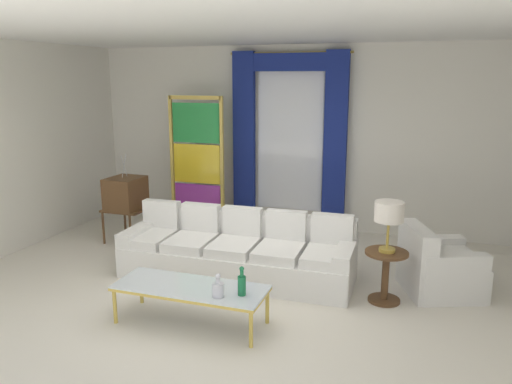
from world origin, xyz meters
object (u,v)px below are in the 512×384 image
Objects in this scene: bottle_blue_decanter at (218,289)px; vintage_tv at (126,195)px; couch_white_long at (239,253)px; table_lamp_brass at (389,214)px; stained_glass_divider at (197,166)px; armchair_white at (437,269)px; coffee_table at (191,289)px; bottle_crystal_tall at (242,284)px; round_side_table at (386,272)px; peacock_figurine at (218,224)px.

bottle_blue_decanter is 0.17× the size of vintage_tv.
bottle_blue_decanter is at bearing -76.47° from couch_white_long.
stained_glass_divider is at bearing 149.39° from table_lamp_brass.
armchair_white is (2.39, 0.27, -0.02)m from couch_white_long.
coffee_table is 5.29× the size of bottle_crystal_tall.
coffee_table is 3.43m from stained_glass_divider.
round_side_table is (1.47, 1.32, -0.14)m from bottle_blue_decanter.
stained_glass_divider is 3.80m from round_side_table.
vintage_tv is (-2.14, 2.14, 0.35)m from coffee_table.
vintage_tv is at bearing 141.30° from bottle_crystal_tall.
couch_white_long is at bearing -19.98° from vintage_tv.
peacock_figurine is (-1.43, 2.76, -0.31)m from bottle_crystal_tall.
couch_white_long is at bearing 174.22° from round_side_table.
round_side_table is 0.67m from table_lamp_brass.
bottle_blue_decanter is 0.39× the size of peacock_figurine.
table_lamp_brass reaches higher than bottle_crystal_tall.
round_side_table is at bearing 32.53° from coffee_table.
stained_glass_divider reaches higher than bottle_blue_decanter.
armchair_white is 1.85× the size of table_lamp_brass.
vintage_tv is at bearing 160.02° from couch_white_long.
bottle_blue_decanter is (0.37, -0.14, 0.12)m from coffee_table.
peacock_figurine is at bearing 24.65° from vintage_tv.
armchair_white reaches higher than coffee_table.
bottle_crystal_tall is (0.57, -0.03, 0.15)m from coffee_table.
coffee_table is 1.48× the size of armchair_white.
round_side_table is (-0.55, -0.46, 0.07)m from armchair_white.
vintage_tv is (-2.15, 0.78, 0.42)m from couch_white_long.
peacock_figurine is 3.12m from round_side_table.
bottle_blue_decanter reaches higher than round_side_table.
table_lamp_brass is at bearing -30.61° from stained_glass_divider.
coffee_table is 2.87m from peacock_figurine.
bottle_blue_decanter is 0.40× the size of round_side_table.
bottle_crystal_tall is at bearing -62.59° from peacock_figurine.
armchair_white is (4.53, -0.51, -0.44)m from vintage_tv.
bottle_blue_decanter is (0.36, -1.50, 0.19)m from couch_white_long.
bottle_blue_decanter reaches higher than coffee_table.
vintage_tv is 1.50m from peacock_figurine.
bottle_crystal_tall is 3.70m from stained_glass_divider.
bottle_crystal_tall reaches higher than coffee_table.
couch_white_long reaches higher than armchair_white.
armchair_white is at bearing -6.39° from vintage_tv.
vintage_tv reaches higher than armchair_white.
peacock_figurine reaches higher than coffee_table.
couch_white_long is 2.19× the size of vintage_tv.
bottle_blue_decanter is at bearing -138.24° from table_lamp_brass.
couch_white_long is 9.95× the size of bottle_crystal_tall.
couch_white_long is 1.34× the size of stained_glass_divider.
couch_white_long is 4.94× the size of round_side_table.
stained_glass_divider reaches higher than round_side_table.
armchair_white is 0.72m from round_side_table.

